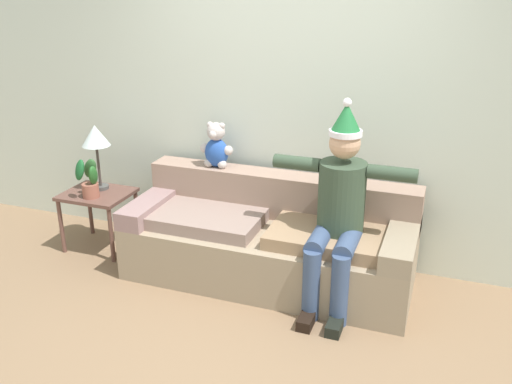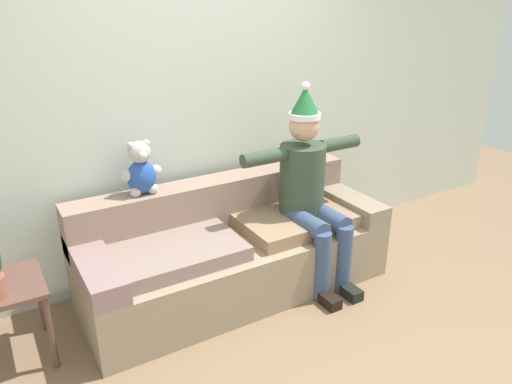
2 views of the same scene
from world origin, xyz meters
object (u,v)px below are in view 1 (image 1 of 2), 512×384
(couch, at_px, (270,240))
(teddy_bear, at_px, (216,147))
(person_seated, at_px, (339,206))
(table_lamp, at_px, (96,139))
(side_table, at_px, (98,201))
(potted_plant, at_px, (89,179))

(couch, xyz_separation_m, teddy_bear, (-0.56, 0.26, 0.64))
(person_seated, bearing_deg, table_lamp, 173.87)
(teddy_bear, distance_m, side_table, 1.18)
(couch, distance_m, side_table, 1.59)
(couch, distance_m, table_lamp, 1.73)
(couch, bearing_deg, teddy_bear, 155.36)
(couch, distance_m, teddy_bear, 0.89)
(side_table, xyz_separation_m, table_lamp, (-0.02, 0.09, 0.53))
(teddy_bear, bearing_deg, side_table, -164.76)
(teddy_bear, height_order, side_table, teddy_bear)
(person_seated, xyz_separation_m, teddy_bear, (-1.12, 0.42, 0.20))
(table_lamp, relative_size, potted_plant, 1.60)
(potted_plant, bearing_deg, person_seated, -0.85)
(couch, bearing_deg, person_seated, -15.85)
(side_table, distance_m, potted_plant, 0.26)
(potted_plant, bearing_deg, table_lamp, 100.89)
(person_seated, distance_m, table_lamp, 2.19)
(side_table, height_order, potted_plant, potted_plant)
(person_seated, bearing_deg, couch, 164.15)
(teddy_bear, bearing_deg, potted_plant, -159.02)
(couch, height_order, person_seated, person_seated)
(couch, relative_size, potted_plant, 6.23)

